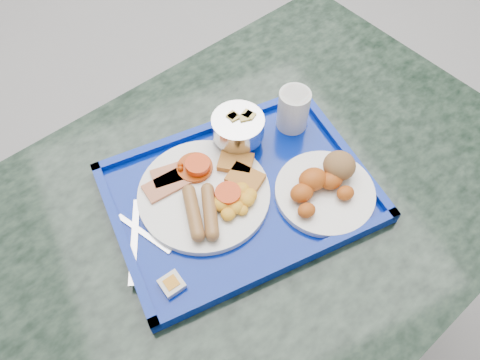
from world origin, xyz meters
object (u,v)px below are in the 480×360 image
at_px(main_plate, 208,193).
at_px(fruit_bowl, 238,127).
at_px(table, 244,246).
at_px(bread_plate, 326,185).
at_px(tray, 240,194).
at_px(juice_cup, 293,109).

xyz_separation_m(main_plate, fruit_bowl, (0.10, 0.09, 0.03)).
bearing_deg(table, bread_plate, -19.99).
bearing_deg(tray, fruit_bowl, 65.52).
height_order(main_plate, fruit_bowl, fruit_bowl).
bearing_deg(bread_plate, table, 160.01).
distance_m(table, bread_plate, 0.27).
relative_size(table, bread_plate, 7.15).
distance_m(bread_plate, juice_cup, 0.17).
bearing_deg(main_plate, bread_plate, -22.96).
relative_size(main_plate, bread_plate, 1.32).
bearing_deg(fruit_bowl, juice_cup, -3.12).
xyz_separation_m(table, tray, (-0.00, 0.02, 0.20)).
bearing_deg(main_plate, table, -29.55).
distance_m(tray, bread_plate, 0.16).
relative_size(main_plate, fruit_bowl, 2.39).
bearing_deg(tray, main_plate, 162.97).
distance_m(table, tray, 0.20).
height_order(table, fruit_bowl, fruit_bowl).
height_order(tray, main_plate, main_plate).
height_order(main_plate, bread_plate, bread_plate).
bearing_deg(main_plate, juice_cup, 20.79).
relative_size(main_plate, juice_cup, 2.77).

